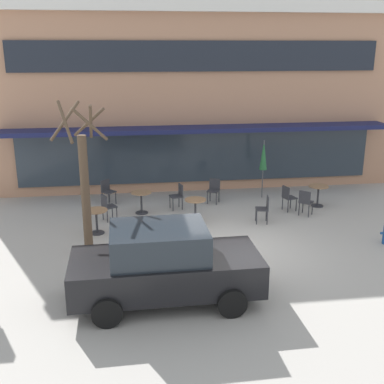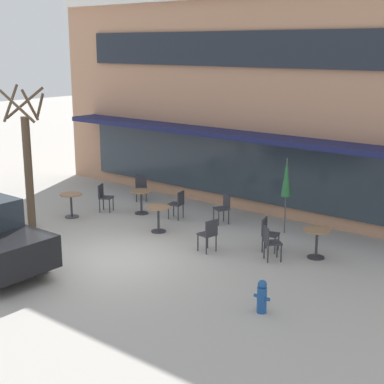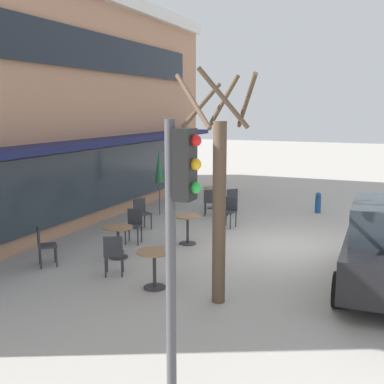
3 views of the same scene
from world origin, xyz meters
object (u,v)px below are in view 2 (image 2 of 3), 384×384
Objects in this scene: cafe_chair_6 at (209,233)px; cafe_chair_0 at (270,241)px; cafe_table_streetside at (71,201)px; cafe_chair_2 at (104,196)px; cafe_table_by_tree at (317,239)px; cafe_chair_4 at (178,203)px; patio_umbrella_green_folded at (286,178)px; cafe_chair_1 at (224,207)px; cafe_table_near_wall at (158,215)px; cafe_chair_5 at (268,232)px; cafe_table_mid_patio at (141,198)px; cafe_chair_3 at (141,186)px; fire_hydrant at (262,296)px; street_tree at (28,161)px.

cafe_chair_0 is at bearing 17.00° from cafe_chair_6.
cafe_table_streetside is 1.15m from cafe_chair_2.
cafe_chair_4 reaches higher than cafe_table_by_tree.
patio_umbrella_green_folded reaches higher than cafe_chair_1.
cafe_table_near_wall is at bearing -116.86° from cafe_chair_1.
cafe_chair_5 is (2.39, -1.26, 0.00)m from cafe_chair_1.
cafe_chair_1 is at bearing 20.94° from cafe_chair_4.
cafe_chair_3 reaches higher than cafe_table_mid_patio.
cafe_chair_0 and cafe_chair_3 have the same top height.
cafe_chair_1 is at bearing 152.11° from cafe_chair_5.
cafe_chair_2 is 8.65m from fire_hydrant.
cafe_chair_4 is at bearing 145.07° from fire_hydrant.
patio_umbrella_green_folded reaches higher than cafe_table_mid_patio.
cafe_table_near_wall is 2.02m from cafe_table_mid_patio.
fire_hydrant is at bearing -60.87° from cafe_chair_0.
cafe_chair_6 is (1.24, -2.31, 0.00)m from cafe_chair_1.
cafe_table_by_tree is at bearing 48.25° from cafe_chair_0.
cafe_chair_6 is (3.91, -1.48, 0.01)m from cafe_table_mid_patio.
fire_hydrant is at bearing -64.12° from patio_umbrella_green_folded.
cafe_table_by_tree is at bearing -37.19° from patio_umbrella_green_folded.
cafe_table_mid_patio is (1.43, 1.69, 0.00)m from cafe_table_streetside.
cafe_chair_3 is at bearing 91.74° from cafe_chair_2.
street_tree is at bearing -158.32° from cafe_chair_5.
street_tree is at bearing -148.56° from cafe_table_near_wall.
cafe_table_near_wall is at bearing -179.21° from cafe_chair_0.
cafe_chair_1 reaches higher than cafe_table_streetside.
cafe_table_mid_patio is 4.88m from patio_umbrella_green_folded.
cafe_chair_0 reaches higher than cafe_table_mid_patio.
cafe_chair_4 is (-4.18, 1.31, 0.00)m from cafe_chair_0.
cafe_table_mid_patio is 2.80m from cafe_chair_1.
cafe_chair_6 reaches higher than fire_hydrant.
patio_umbrella_green_folded is 6.10m from cafe_chair_2.
cafe_chair_3 and cafe_chair_6 have the same top height.
cafe_table_by_tree is at bearing -0.81° from cafe_table_mid_patio.
street_tree is 5.94× the size of fire_hydrant.
cafe_chair_4 is at bearing 175.53° from cafe_table_by_tree.
street_tree is (-1.58, -3.07, 1.47)m from cafe_table_mid_patio.
cafe_chair_6 reaches higher than cafe_table_streetside.
cafe_table_streetside is at bearing -94.72° from cafe_chair_3.
cafe_chair_3 is (-7.48, 1.30, 0.01)m from cafe_table_by_tree.
cafe_table_mid_patio is 0.85× the size of cafe_chair_5.
cafe_table_streetside is 8.60m from fire_hydrant.
cafe_table_streetside is at bearing -169.02° from cafe_chair_5.
cafe_chair_5 reaches higher than cafe_table_near_wall.
cafe_chair_1 is 1.00× the size of cafe_chair_5.
cafe_chair_3 reaches higher than fire_hydrant.
cafe_table_streetside is 1.00× the size of cafe_table_mid_patio.
cafe_table_near_wall is at bearing -141.97° from patio_umbrella_green_folded.
cafe_chair_3 reaches higher than cafe_table_near_wall.
cafe_chair_4 is (1.30, 0.30, 0.01)m from cafe_table_mid_patio.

